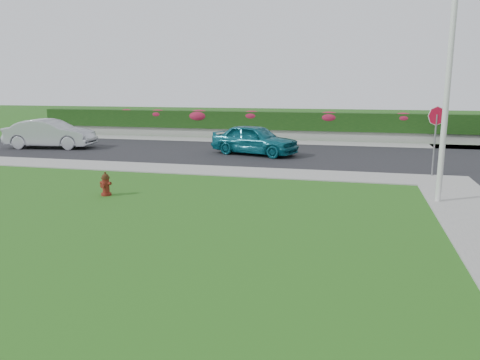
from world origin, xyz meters
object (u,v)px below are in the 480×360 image
(fire_hydrant, at_px, (106,184))
(sedan_teal, at_px, (255,140))
(sedan_silver, at_px, (50,134))
(stop_sign, at_px, (436,124))
(utility_pole, at_px, (447,87))

(fire_hydrant, height_order, sedan_teal, sedan_teal)
(fire_hydrant, relative_size, sedan_silver, 0.16)
(fire_hydrant, relative_size, stop_sign, 0.28)
(sedan_teal, relative_size, sedan_silver, 0.92)
(sedan_teal, distance_m, utility_pole, 10.86)
(sedan_silver, bearing_deg, fire_hydrant, -145.44)
(stop_sign, bearing_deg, sedan_silver, 167.93)
(fire_hydrant, height_order, stop_sign, stop_sign)
(stop_sign, bearing_deg, fire_hydrant, -152.68)
(fire_hydrant, xyz_separation_m, sedan_teal, (2.67, 9.33, 0.42))
(fire_hydrant, height_order, sedan_silver, sedan_silver)
(fire_hydrant, bearing_deg, utility_pole, 15.52)
(sedan_teal, xyz_separation_m, sedan_silver, (-11.07, -0.26, 0.04))
(sedan_silver, height_order, utility_pole, utility_pole)
(sedan_silver, relative_size, utility_pole, 0.70)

